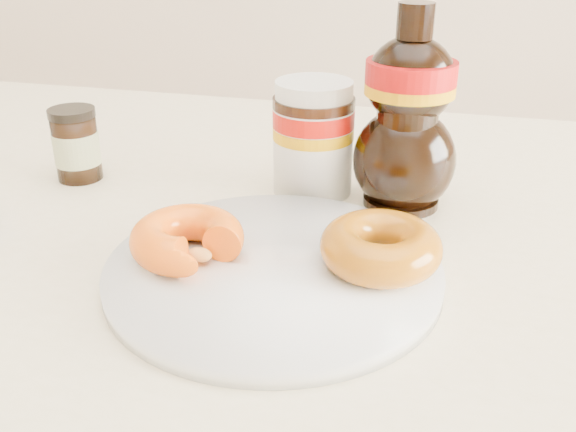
% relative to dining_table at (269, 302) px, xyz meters
% --- Properties ---
extents(dining_table, '(1.40, 0.90, 0.75)m').
position_rel_dining_table_xyz_m(dining_table, '(0.00, 0.00, 0.00)').
color(dining_table, '#FDE9C0').
rests_on(dining_table, ground).
extents(plate, '(0.28, 0.28, 0.01)m').
position_rel_dining_table_xyz_m(plate, '(0.03, -0.08, 0.09)').
color(plate, white).
rests_on(plate, dining_table).
extents(donut_bitten, '(0.10, 0.10, 0.03)m').
position_rel_dining_table_xyz_m(donut_bitten, '(-0.04, -0.09, 0.11)').
color(donut_bitten, '#FA5B0E').
rests_on(donut_bitten, plate).
extents(donut_whole, '(0.11, 0.11, 0.04)m').
position_rel_dining_table_xyz_m(donut_whole, '(0.12, -0.07, 0.12)').
color(donut_whole, '#A04D0A').
rests_on(donut_whole, plate).
extents(nutella_jar, '(0.09, 0.09, 0.12)m').
position_rel_dining_table_xyz_m(nutella_jar, '(0.02, 0.11, 0.15)').
color(nutella_jar, white).
rests_on(nutella_jar, dining_table).
extents(syrup_bottle, '(0.12, 0.10, 0.21)m').
position_rel_dining_table_xyz_m(syrup_bottle, '(0.12, 0.09, 0.19)').
color(syrup_bottle, black).
rests_on(syrup_bottle, dining_table).
extents(dark_jar, '(0.05, 0.05, 0.08)m').
position_rel_dining_table_xyz_m(dark_jar, '(-0.25, 0.08, 0.12)').
color(dark_jar, black).
rests_on(dark_jar, dining_table).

